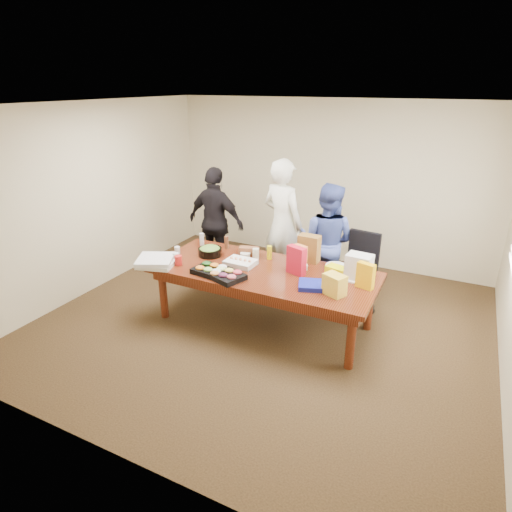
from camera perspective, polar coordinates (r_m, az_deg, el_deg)
The scene contains 36 objects.
floor at distance 5.70m, azimuth 1.01°, elevation -8.88°, with size 5.50×5.00×0.02m, color #47301E.
ceiling at distance 4.89m, azimuth 1.23°, elevation 19.56°, with size 5.50×5.00×0.02m, color white.
wall_back at distance 7.40m, azimuth 9.51°, elevation 9.54°, with size 5.50×0.04×2.70m, color beige.
wall_front at distance 3.24m, azimuth -18.30°, elevation -8.31°, with size 5.50×0.04×2.70m, color beige.
wall_left at distance 6.73m, azimuth -20.75°, elevation 7.15°, with size 0.04×5.00×2.70m, color beige.
conference_table at distance 5.52m, azimuth 1.03°, elevation -5.45°, with size 2.80×1.20×0.75m, color #4C1C0F.
office_chair at distance 5.95m, azimuth 13.43°, elevation -2.48°, with size 0.52×0.52×1.02m, color black.
person_center at distance 6.38m, azimuth 3.56°, elevation 4.22°, with size 0.71×0.46×1.94m, color white.
person_right at distance 6.12m, azimuth 9.34°, elevation 1.87°, with size 0.81×0.63×1.68m, color #4052A0.
person_left at distance 6.84m, azimuth -5.33°, elevation 4.51°, with size 1.02×0.42×1.73m, color black.
veggie_tray at distance 5.29m, azimuth -5.94°, elevation -1.94°, with size 0.42×0.33×0.06m, color black.
fruit_tray at distance 5.13m, azimuth -3.98°, elevation -2.67°, with size 0.41×0.32×0.06m, color black.
sheet_cake at distance 5.49m, azimuth -2.07°, elevation -0.88°, with size 0.38×0.28×0.07m, color white.
salad_bowl at distance 5.82m, azimuth -6.13°, elevation 0.56°, with size 0.32×0.32×0.10m, color black.
chip_bag_blue at distance 4.95m, azimuth 7.82°, elevation -3.88°, with size 0.37×0.28×0.06m, color #161F9A.
chip_bag_red at distance 5.21m, azimuth 5.37°, elevation -0.58°, with size 0.24×0.10×0.35m, color red.
chip_bag_yellow at distance 5.00m, azimuth 14.32°, elevation -2.55°, with size 0.20×0.08×0.30m, color #FFBB07.
chip_bag_orange at distance 5.44m, azimuth 5.86°, elevation 0.02°, with size 0.18×0.08×0.28m, color orange.
mayo_jar at distance 5.69m, azimuth -0.03°, elevation 0.34°, with size 0.09×0.09×0.13m, color beige.
mustard_bottle at distance 5.65m, azimuth 1.79°, elevation 0.46°, with size 0.06×0.06×0.18m, color #D9CC07.
dressing_bottle at distance 6.03m, azimuth -3.94°, elevation 1.80°, with size 0.06×0.06×0.18m, color brown.
ranch_bottle at distance 6.16m, azimuth -7.21°, elevation 2.16°, with size 0.06×0.06×0.19m, color silver.
banana_bunch at distance 5.34m, azimuth 10.73°, elevation -1.85°, with size 0.27×0.16×0.09m, color #F2F704.
bread_loaf at distance 5.81m, azimuth -0.94°, elevation 0.69°, with size 0.26×0.11×0.11m, color brown.
kraft_bag at distance 5.59m, azimuth 7.05°, elevation 1.00°, with size 0.27×0.16×0.36m, color brown.
red_cup at distance 5.57m, azimuth -10.27°, elevation -0.57°, with size 0.09×0.09×0.12m, color red.
clear_cup_a at distance 5.69m, azimuth -10.59°, elevation -0.16°, with size 0.08×0.08×0.12m, color silver.
clear_cup_b at distance 5.95m, azimuth -10.42°, elevation 0.78°, with size 0.07×0.07×0.10m, color silver.
pizza_box_lower at distance 5.65m, azimuth -12.92°, elevation -0.88°, with size 0.44×0.44×0.05m, color white.
pizza_box_upper at distance 5.62m, azimuth -13.24°, elevation -0.47°, with size 0.44×0.44×0.05m, color silver.
plate_a at distance 5.25m, azimuth 13.00°, elevation -2.90°, with size 0.29×0.29×0.02m, color white.
plate_b at distance 5.56m, azimuth 10.57°, elevation -1.25°, with size 0.26×0.26×0.02m, color white.
dip_bowl_a at distance 5.39m, azimuth 6.03°, elevation -1.45°, with size 0.16×0.16×0.06m, color beige.
dip_bowl_b at distance 5.75m, azimuth -1.43°, elevation 0.16°, with size 0.14×0.14×0.05m, color beige.
grocery_bag_white at distance 5.18m, azimuth 13.50°, elevation -1.47°, with size 0.29×0.21×0.31m, color white.
grocery_bag_yellow at distance 4.79m, azimuth 10.38°, elevation -3.77°, with size 0.24×0.16×0.24m, color yellow.
Camera 1 is at (2.07, -4.42, 2.94)m, focal length 30.13 mm.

